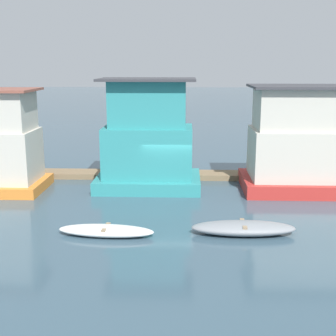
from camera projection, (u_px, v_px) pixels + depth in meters
The scene contains 8 objects.
ground_plane at pixel (169, 190), 23.75m from camera, with size 200.00×200.00×0.00m, color #385160.
dock_walkway at pixel (171, 175), 26.40m from camera, with size 33.80×1.45×0.30m, color #846B4C.
houseboat_teal at pixel (148, 142), 23.82m from camera, with size 5.33×3.65×5.59m.
houseboat_red at pixel (311, 143), 23.32m from camera, with size 6.67×3.98×5.27m.
dinghy_white at pixel (106, 231), 17.54m from camera, with size 3.70×1.30×0.39m.
dinghy_grey at pixel (243, 228), 17.66m from camera, with size 3.94×1.28×0.50m.
mooring_post_near_left at pixel (143, 164), 25.33m from camera, with size 0.27×0.27×1.97m, color #846B4C.
mooring_post_far_left at pixel (8, 161), 25.59m from camera, with size 0.28×0.28×2.19m, color brown.
Camera 1 is at (0.87, -22.89, 6.38)m, focal length 50.00 mm.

